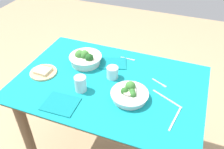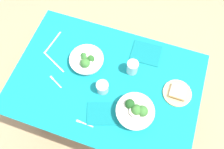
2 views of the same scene
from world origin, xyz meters
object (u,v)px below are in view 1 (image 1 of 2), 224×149
(broccoli_bowl_near, at_px, (85,58))
(fork_by_far_bowl, at_px, (128,59))
(water_glass_side, at_px, (81,84))
(table_knife_right, at_px, (175,119))
(table_knife_left, at_px, (167,99))
(fork_by_near_bowl, at_px, (160,83))
(napkin_folded_upper, at_px, (61,104))
(water_glass_center, at_px, (113,72))
(bread_side_plate, at_px, (43,72))
(napkin_folded_lower, at_px, (113,63))
(broccoli_bowl_far, at_px, (130,94))

(broccoli_bowl_near, bearing_deg, fork_by_far_bowl, -149.45)
(water_glass_side, distance_m, table_knife_right, 0.59)
(table_knife_left, bearing_deg, water_glass_side, -141.91)
(fork_by_near_bowl, distance_m, napkin_folded_upper, 0.63)
(broccoli_bowl_near, height_order, fork_by_near_bowl, broccoli_bowl_near)
(water_glass_center, relative_size, fork_by_near_bowl, 0.76)
(bread_side_plate, xyz_separation_m, table_knife_right, (-0.90, 0.10, -0.01))
(water_glass_center, xyz_separation_m, napkin_folded_lower, (0.05, -0.15, -0.04))
(bread_side_plate, relative_size, fork_by_near_bowl, 1.72)
(bread_side_plate, distance_m, fork_by_far_bowl, 0.61)
(water_glass_side, xyz_separation_m, fork_by_far_bowl, (-0.17, -0.43, -0.05))
(broccoli_bowl_far, distance_m, water_glass_side, 0.30)
(broccoli_bowl_near, xyz_separation_m, water_glass_center, (-0.24, 0.08, -0.00))
(water_glass_center, bearing_deg, fork_by_near_bowl, -171.27)
(water_glass_center, distance_m, table_knife_right, 0.50)
(water_glass_side, bearing_deg, broccoli_bowl_near, -69.62)
(bread_side_plate, bearing_deg, table_knife_left, -176.82)
(fork_by_near_bowl, distance_m, table_knife_left, 0.14)
(broccoli_bowl_far, relative_size, table_knife_right, 1.19)
(broccoli_bowl_far, xyz_separation_m, water_glass_side, (0.30, 0.04, 0.02))
(fork_by_far_bowl, xyz_separation_m, fork_by_near_bowl, (-0.27, 0.19, 0.00))
(water_glass_center, relative_size, napkin_folded_upper, 0.40)
(napkin_folded_upper, bearing_deg, fork_by_far_bowl, -110.97)
(water_glass_side, relative_size, fork_by_far_bowl, 0.90)
(table_knife_right, xyz_separation_m, napkin_folded_upper, (0.64, 0.12, 0.00))
(napkin_folded_upper, bearing_deg, water_glass_side, -108.98)
(water_glass_center, relative_size, napkin_folded_lower, 0.41)
(water_glass_side, distance_m, table_knife_left, 0.53)
(table_knife_left, bearing_deg, broccoli_bowl_far, -135.58)
(broccoli_bowl_near, bearing_deg, water_glass_side, 110.38)
(table_knife_left, height_order, napkin_folded_upper, napkin_folded_upper)
(broccoli_bowl_far, bearing_deg, napkin_folded_lower, -53.59)
(fork_by_far_bowl, relative_size, table_knife_left, 0.53)
(broccoli_bowl_far, distance_m, broccoli_bowl_near, 0.46)
(water_glass_center, height_order, fork_by_far_bowl, water_glass_center)
(table_knife_right, bearing_deg, fork_by_near_bowl, -142.56)
(water_glass_center, height_order, table_knife_left, water_glass_center)
(fork_by_near_bowl, relative_size, table_knife_right, 0.55)
(broccoli_bowl_near, distance_m, table_knife_right, 0.75)
(broccoli_bowl_far, height_order, water_glass_center, broccoli_bowl_far)
(water_glass_center, xyz_separation_m, table_knife_right, (-0.45, 0.22, -0.04))
(water_glass_side, height_order, napkin_folded_lower, water_glass_side)
(water_glass_side, xyz_separation_m, napkin_folded_upper, (0.05, 0.16, -0.05))
(broccoli_bowl_far, xyz_separation_m, fork_by_far_bowl, (0.13, -0.39, -0.03))
(fork_by_near_bowl, bearing_deg, table_knife_left, -33.90)
(broccoli_bowl_near, height_order, table_knife_right, broccoli_bowl_near)
(broccoli_bowl_far, relative_size, water_glass_side, 2.27)
(fork_by_near_bowl, distance_m, table_knife_right, 0.30)
(broccoli_bowl_far, xyz_separation_m, water_glass_center, (0.16, -0.15, 0.01))
(table_knife_left, relative_size, table_knife_right, 1.11)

